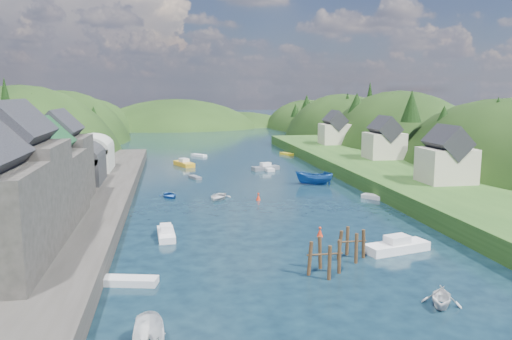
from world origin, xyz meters
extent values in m
plane|color=black|center=(0.00, 50.00, 0.00)|extent=(600.00, 600.00, 0.00)
ellipsoid|color=black|center=(-45.00, 75.00, -9.10)|extent=(44.00, 75.56, 52.00)
ellipsoid|color=black|center=(-45.00, 118.00, -8.43)|extent=(44.00, 75.56, 48.19)
ellipsoid|color=black|center=(-45.00, 160.00, -6.82)|extent=(44.00, 75.56, 39.00)
ellipsoid|color=black|center=(45.00, 32.00, -7.78)|extent=(36.00, 75.56, 44.49)
ellipsoid|color=black|center=(45.00, 75.00, -8.40)|extent=(36.00, 75.56, 48.00)
ellipsoid|color=black|center=(45.00, 118.00, -7.78)|extent=(36.00, 75.56, 44.49)
ellipsoid|color=black|center=(45.00, 160.00, -6.30)|extent=(36.00, 75.56, 36.00)
ellipsoid|color=black|center=(-10.00, 170.00, -10.00)|extent=(80.00, 60.00, 44.00)
ellipsoid|color=black|center=(18.00, 180.00, -12.00)|extent=(70.00, 56.00, 36.00)
cone|color=black|center=(-36.88, 37.79, 13.10)|extent=(3.35, 3.35, 9.20)
cone|color=black|center=(-39.61, 63.62, 12.44)|extent=(4.73, 4.73, 5.34)
cone|color=black|center=(-42.25, 71.81, 12.97)|extent=(4.34, 4.34, 6.74)
cone|color=black|center=(-37.32, 84.21, 8.57)|extent=(5.28, 5.28, 5.46)
cone|color=black|center=(-43.23, 92.65, 11.91)|extent=(4.77, 4.77, 5.75)
cone|color=black|center=(-33.51, 102.92, 8.59)|extent=(4.07, 4.07, 5.20)
cone|color=black|center=(-40.70, 114.22, 9.62)|extent=(4.56, 4.56, 7.83)
cone|color=black|center=(-43.73, 123.89, 7.89)|extent=(4.75, 4.75, 5.11)
cone|color=black|center=(-40.15, 135.58, 9.14)|extent=(4.27, 4.27, 7.56)
cone|color=black|center=(41.25, 31.29, 11.23)|extent=(5.03, 5.03, 6.84)
cone|color=black|center=(37.33, 41.02, 9.79)|extent=(5.29, 5.29, 6.32)
cone|color=black|center=(34.22, 47.67, 12.60)|extent=(4.07, 4.07, 6.23)
cone|color=black|center=(41.53, 61.40, 8.29)|extent=(3.40, 3.40, 6.04)
cone|color=black|center=(41.20, 71.32, 11.09)|extent=(4.94, 4.94, 8.12)
cone|color=black|center=(35.56, 80.35, 12.02)|extent=(5.25, 5.25, 5.95)
cone|color=black|center=(42.87, 89.52, 13.29)|extent=(3.36, 3.36, 9.65)
cone|color=black|center=(42.57, 106.47, 11.00)|extent=(4.57, 4.57, 7.68)
cone|color=black|center=(42.29, 116.00, 9.21)|extent=(3.59, 3.59, 6.55)
cone|color=black|center=(36.14, 130.79, 11.35)|extent=(4.14, 4.14, 5.52)
cone|color=black|center=(34.22, 139.41, 8.17)|extent=(3.83, 3.83, 5.04)
cube|color=#2D2B28|center=(-24.00, 20.00, 1.00)|extent=(12.00, 110.00, 2.00)
cube|color=#234719|center=(-31.00, 20.00, 1.25)|extent=(12.00, 110.00, 2.50)
cube|color=#2D2B28|center=(-26.00, 3.00, 6.50)|extent=(8.00, 9.00, 9.00)
cube|color=black|center=(-26.00, 3.00, 11.96)|extent=(5.88, 9.36, 5.88)
cube|color=#2D2B28|center=(-26.00, 12.00, 5.50)|extent=(8.00, 9.00, 7.00)
cube|color=#1E592D|center=(-26.00, 12.00, 9.96)|extent=(5.88, 9.36, 5.88)
cube|color=#2D2B28|center=(-26.00, 21.00, 6.00)|extent=(7.00, 8.00, 8.00)
cube|color=black|center=(-26.00, 21.00, 10.84)|extent=(5.15, 8.32, 5.15)
cube|color=#2D2D30|center=(-26.00, 33.00, 4.00)|extent=(7.00, 9.00, 4.00)
cylinder|color=#2D2D30|center=(-26.00, 33.00, 6.00)|extent=(7.00, 9.00, 7.00)
cube|color=#B2B2A8|center=(-26.00, 45.00, 4.00)|extent=(7.00, 9.00, 4.00)
cylinder|color=#B2B2A8|center=(-26.00, 45.00, 6.00)|extent=(7.00, 9.00, 7.00)
cube|color=#234719|center=(25.00, 40.00, 1.20)|extent=(16.00, 120.00, 2.40)
cube|color=beige|center=(27.00, 22.00, 4.90)|extent=(7.00, 6.00, 5.00)
cube|color=black|center=(27.00, 22.00, 8.24)|extent=(5.15, 6.24, 5.15)
cube|color=beige|center=(29.00, 48.00, 4.90)|extent=(7.00, 6.00, 5.00)
cube|color=black|center=(29.00, 48.00, 8.24)|extent=(5.15, 6.24, 5.15)
cube|color=beige|center=(28.00, 75.00, 4.90)|extent=(7.00, 6.00, 5.00)
cube|color=black|center=(28.00, 75.00, 8.24)|extent=(5.15, 6.24, 5.15)
cylinder|color=#382314|center=(1.75, -4.31, 1.19)|extent=(0.32, 0.32, 3.57)
cylinder|color=#382314|center=(0.43, -2.99, 1.19)|extent=(0.32, 0.32, 3.57)
cylinder|color=#382314|center=(-0.89, -4.31, 1.19)|extent=(0.32, 0.32, 3.57)
cylinder|color=#382314|center=(0.43, -5.63, 1.19)|extent=(0.32, 0.32, 3.57)
cylinder|color=#382314|center=(0.43, -4.31, 1.78)|extent=(3.17, 0.16, 0.16)
cylinder|color=#382314|center=(5.29, -0.97, 1.11)|extent=(0.32, 0.32, 3.42)
cylinder|color=#382314|center=(4.12, 0.21, 1.11)|extent=(0.32, 0.32, 3.42)
cylinder|color=#382314|center=(2.94, -0.97, 1.11)|extent=(0.32, 0.32, 3.42)
cylinder|color=#382314|center=(4.12, -2.15, 1.11)|extent=(0.32, 0.32, 3.42)
cylinder|color=#382314|center=(4.12, -0.97, 1.69)|extent=(2.82, 0.16, 0.16)
cone|color=red|center=(3.35, 6.51, 0.45)|extent=(0.70, 0.70, 0.90)
sphere|color=red|center=(3.35, 6.51, 0.95)|extent=(0.30, 0.30, 0.30)
cone|color=red|center=(-0.10, 25.40, 0.45)|extent=(0.70, 0.70, 0.90)
sphere|color=red|center=(-0.10, 25.40, 0.95)|extent=(0.30, 0.30, 0.30)
cube|color=gold|center=(15.49, 73.97, 0.25)|extent=(2.86, 4.24, 0.57)
imported|color=#1B4A97|center=(-12.72, 29.73, 0.25)|extent=(3.59, 4.39, 0.80)
imported|color=silver|center=(6.96, -11.96, 0.76)|extent=(4.32, 4.48, 1.81)
imported|color=silver|center=(-5.74, 27.34, 0.30)|extent=(4.52, 5.23, 0.91)
imported|color=#1A4C93|center=(11.18, 35.59, 1.06)|extent=(6.66, 3.90, 2.42)
cube|color=#555962|center=(-8.20, 44.76, 0.22)|extent=(2.34, 3.65, 0.49)
cube|color=gold|center=(-9.72, 60.28, 0.41)|extent=(4.42, 6.76, 0.90)
cube|color=silver|center=(-9.72, 60.28, 1.25)|extent=(2.23, 2.65, 0.70)
imported|color=silver|center=(-13.93, -15.17, 0.84)|extent=(2.04, 5.17, 1.98)
cube|color=silver|center=(17.00, 23.10, 0.28)|extent=(3.97, 4.24, 0.61)
cube|color=silver|center=(-13.10, 8.98, 0.33)|extent=(2.04, 5.28, 0.72)
cube|color=silver|center=(-13.10, 8.98, 1.07)|extent=(1.31, 1.89, 0.70)
cube|color=silver|center=(6.42, 51.96, 0.29)|extent=(2.14, 4.71, 0.64)
cube|color=silver|center=(-15.92, -3.85, 0.28)|extent=(4.69, 2.47, 0.63)
cube|color=white|center=(-5.76, 74.82, 0.26)|extent=(3.76, 4.09, 0.59)
cube|color=#595E66|center=(6.10, 52.24, 0.35)|extent=(5.88, 3.55, 0.78)
cube|color=silver|center=(6.10, 52.24, 1.13)|extent=(2.27, 1.85, 0.70)
cube|color=white|center=(9.31, 0.35, 0.41)|extent=(6.88, 3.66, 0.92)
cube|color=silver|center=(9.31, 0.35, 1.27)|extent=(2.59, 2.02, 0.70)
camera|label=1|loc=(-12.34, -43.77, 15.71)|focal=35.00mm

